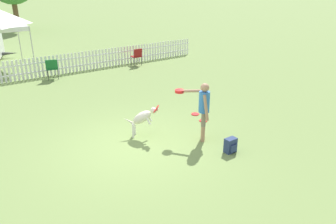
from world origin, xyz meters
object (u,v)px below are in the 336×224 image
at_px(leaping_dog, 143,117).
at_px(backpack_on_grass, 231,145).
at_px(frisbee_near_dog, 195,114).
at_px(folding_chair_center, 52,67).
at_px(handler_person, 202,105).
at_px(folding_chair_blue_left, 137,55).
at_px(frisbee_near_handler, 203,121).

distance_m(leaping_dog, backpack_on_grass, 2.42).
distance_m(leaping_dog, frisbee_near_dog, 2.28).
height_order(frisbee_near_dog, folding_chair_center, folding_chair_center).
bearing_deg(backpack_on_grass, folding_chair_center, 99.06).
relative_size(backpack_on_grass, folding_chair_center, 0.43).
relative_size(handler_person, folding_chair_blue_left, 1.84).
bearing_deg(frisbee_near_handler, folding_chair_center, 106.92).
xyz_separation_m(frisbee_near_dog, folding_chair_blue_left, (1.87, 6.71, 0.50)).
bearing_deg(backpack_on_grass, frisbee_near_dog, 69.43).
xyz_separation_m(handler_person, frisbee_near_handler, (0.88, 0.90, -0.97)).
relative_size(leaping_dog, frisbee_near_dog, 3.78).
height_order(frisbee_near_handler, folding_chair_center, folding_chair_center).
height_order(handler_person, folding_chair_blue_left, handler_person).
distance_m(handler_person, folding_chair_blue_left, 8.67).
bearing_deg(leaping_dog, backpack_on_grass, 75.43).
distance_m(folding_chair_blue_left, folding_chair_center, 4.23).
height_order(frisbee_near_handler, frisbee_near_dog, same).
xyz_separation_m(handler_person, backpack_on_grass, (0.12, -0.96, -0.80)).
bearing_deg(folding_chair_center, backpack_on_grass, 116.57).
bearing_deg(handler_person, frisbee_near_dog, 7.77).
bearing_deg(folding_chair_center, frisbee_near_dog, 126.84).
bearing_deg(folding_chair_center, frisbee_near_handler, 124.42).
bearing_deg(backpack_on_grass, folding_chair_blue_left, 73.09).
relative_size(handler_person, frisbee_near_dog, 6.38).
xyz_separation_m(handler_person, leaping_dog, (-1.15, 1.06, -0.42)).
height_order(backpack_on_grass, folding_chair_blue_left, folding_chair_blue_left).
distance_m(handler_person, frisbee_near_handler, 1.59).
bearing_deg(folding_chair_blue_left, handler_person, 73.01).
bearing_deg(frisbee_near_dog, backpack_on_grass, -110.57).
relative_size(handler_person, backpack_on_grass, 4.22).
relative_size(handler_person, leaping_dog, 1.69).
bearing_deg(folding_chair_blue_left, folding_chair_center, 2.45).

